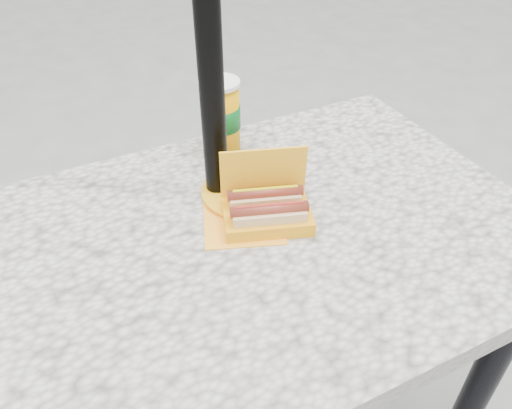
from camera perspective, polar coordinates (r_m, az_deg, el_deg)
name	(u,v)px	position (r m, az deg, el deg)	size (l,w,h in m)	color
picnic_table	(249,272)	(1.08, -0.77, -7.73)	(1.20, 0.80, 0.75)	beige
umbrella_pole	(209,36)	(0.95, -5.45, 18.58)	(0.05, 0.05, 2.20)	black
hotdog_box	(267,209)	(1.01, 1.24, -0.49)	(0.21, 0.17, 0.15)	#F2AA19
fries_plate	(247,191)	(1.10, -1.03, 1.50)	(0.26, 0.29, 0.04)	#FFA427
soda_cup	(221,116)	(1.22, -4.05, 10.04)	(0.10, 0.10, 0.18)	#E89B00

